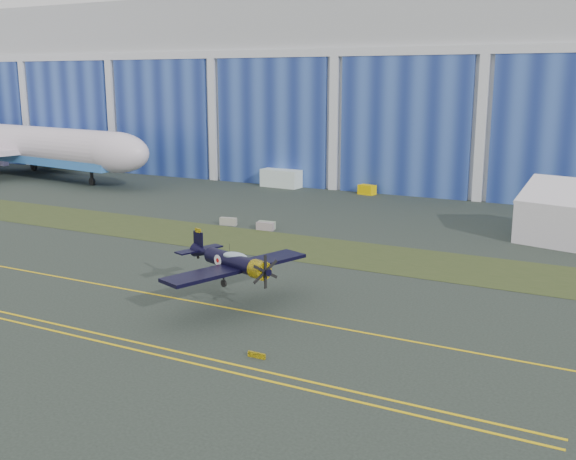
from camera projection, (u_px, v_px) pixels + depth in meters
The scene contains 13 objects.
ground at pixel (115, 266), 61.74m from camera, with size 260.00×260.00×0.00m, color #2E3730.
grass_median at pixel (203, 235), 73.84m from camera, with size 260.00×10.00×0.02m, color #475128.
hangar at pixel (385, 89), 120.49m from camera, with size 220.00×45.70×30.00m.
taxiway_centreline at pixel (75, 280), 57.42m from camera, with size 200.00×0.20×0.02m, color yellow.
guard_board_right at pixel (257, 355), 41.38m from camera, with size 1.20×0.15×0.35m, color yellow.
warbird at pixel (232, 261), 50.16m from camera, with size 13.50×14.78×3.60m.
jetliner at pixel (14, 104), 117.28m from camera, with size 80.05×70.82×25.09m.
shipping_container at pixel (281, 178), 106.40m from camera, with size 6.41×2.56×2.78m, color white.
tug at pixel (367, 190), 99.71m from camera, with size 2.42×1.52×1.41m, color #F6C900.
cart at pixel (3, 163), 132.84m from camera, with size 1.98×1.19×1.19m, color #DBC7FC.
barrier_a at pixel (228, 221), 78.79m from camera, with size 2.00×0.60×0.90m, color gray.
barrier_b at pixel (265, 226), 76.18m from camera, with size 2.00×0.60×0.90m, color gray.
barrier_c at pixel (267, 225), 76.84m from camera, with size 2.00×0.60×0.90m, color gray.
Camera 1 is at (41.66, -45.36, 16.79)m, focal length 42.00 mm.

